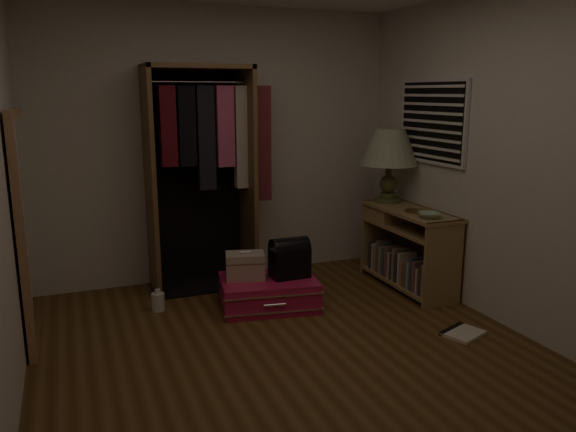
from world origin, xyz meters
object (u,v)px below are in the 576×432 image
object	(u,v)px
console_bookshelf	(406,245)
table_lamp	(390,149)
black_bag	(290,257)
floor_mirror	(25,230)
train_case	(245,266)
open_wardrobe	(208,157)
white_jug	(158,301)
pink_suitcase	(268,292)

from	to	relation	value
console_bookshelf	table_lamp	xyz separation A→B (m)	(0.00, 0.36, 0.88)
black_bag	table_lamp	distance (m)	1.53
floor_mirror	train_case	xyz separation A→B (m)	(1.66, 0.09, -0.48)
open_wardrobe	train_case	bearing A→B (deg)	-79.03
black_bag	table_lamp	xyz separation A→B (m)	(1.21, 0.41, 0.84)
console_bookshelf	white_jug	bearing A→B (deg)	174.47
console_bookshelf	floor_mirror	xyz separation A→B (m)	(-3.24, -0.04, 0.46)
pink_suitcase	white_jug	distance (m)	0.94
black_bag	open_wardrobe	bearing A→B (deg)	121.88
open_wardrobe	white_jug	size ratio (longest dim) A/B	10.85
white_jug	black_bag	bearing A→B (deg)	-14.35
console_bookshelf	floor_mirror	size ratio (longest dim) A/B	0.66
open_wardrobe	train_case	distance (m)	1.11
floor_mirror	white_jug	bearing A→B (deg)	15.67
floor_mirror	table_lamp	size ratio (longest dim) A/B	2.37
table_lamp	train_case	bearing A→B (deg)	-168.81
console_bookshelf	train_case	xyz separation A→B (m)	(-1.57, 0.05, -0.03)
console_bookshelf	floor_mirror	distance (m)	3.27
floor_mirror	black_bag	size ratio (longest dim) A/B	4.87
floor_mirror	table_lamp	bearing A→B (deg)	7.04
white_jug	table_lamp	bearing A→B (deg)	3.38
pink_suitcase	white_jug	bearing A→B (deg)	173.80
table_lamp	floor_mirror	bearing A→B (deg)	-172.96
console_bookshelf	floor_mirror	world-z (taller)	floor_mirror
black_bag	table_lamp	size ratio (longest dim) A/B	0.49
pink_suitcase	table_lamp	size ratio (longest dim) A/B	1.28
console_bookshelf	white_jug	distance (m)	2.33
floor_mirror	black_bag	distance (m)	2.07
floor_mirror	pink_suitcase	xyz separation A→B (m)	(1.84, 0.01, -0.72)
floor_mirror	table_lamp	xyz separation A→B (m)	(3.24, 0.40, 0.42)
table_lamp	white_jug	bearing A→B (deg)	-176.62
black_bag	white_jug	size ratio (longest dim) A/B	1.85
floor_mirror	train_case	size ratio (longest dim) A/B	4.54
open_wardrobe	black_bag	bearing A→B (deg)	-57.44
black_bag	pink_suitcase	bearing A→B (deg)	172.09
pink_suitcase	train_case	distance (m)	0.31
white_jug	pink_suitcase	bearing A→B (deg)	-15.78
pink_suitcase	table_lamp	xyz separation A→B (m)	(1.40, 0.39, 1.15)
open_wardrobe	table_lamp	xyz separation A→B (m)	(1.71, -0.37, 0.04)
console_bookshelf	table_lamp	world-z (taller)	table_lamp
console_bookshelf	open_wardrobe	size ratio (longest dim) A/B	0.55
table_lamp	white_jug	xyz separation A→B (m)	(-2.30, -0.14, -1.19)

